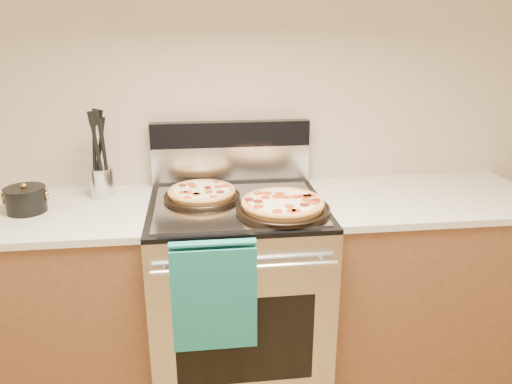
{
  "coord_description": "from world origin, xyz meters",
  "views": [
    {
      "loc": [
        -0.16,
        -0.38,
        1.68
      ],
      "look_at": [
        0.07,
        1.55,
        1.0
      ],
      "focal_mm": 35.0,
      "sensor_mm": 36.0,
      "label": 1
    }
  ],
  "objects": [
    {
      "name": "cabinet_left",
      "position": [
        -0.88,
        1.68,
        0.44
      ],
      "size": [
        1.0,
        0.62,
        0.88
      ],
      "primitive_type": "cube",
      "color": "brown",
      "rests_on": "ground"
    },
    {
      "name": "countertop_right",
      "position": [
        0.88,
        1.68,
        0.9
      ],
      "size": [
        1.02,
        0.64,
        0.03
      ],
      "primitive_type": "cube",
      "color": "beige",
      "rests_on": "cabinet_right"
    },
    {
      "name": "cabinet_right",
      "position": [
        0.88,
        1.68,
        0.44
      ],
      "size": [
        1.0,
        0.62,
        0.88
      ],
      "primitive_type": "cube",
      "color": "brown",
      "rests_on": "ground"
    },
    {
      "name": "backsplash_lower",
      "position": [
        0.0,
        1.96,
        1.01
      ],
      "size": [
        0.76,
        0.06,
        0.18
      ],
      "primitive_type": "cube",
      "color": "silver",
      "rests_on": "cooktop"
    },
    {
      "name": "pepperoni_pizza_front",
      "position": [
        0.18,
        1.52,
        0.95
      ],
      "size": [
        0.49,
        0.49,
        0.05
      ],
      "primitive_type": null,
      "rotation": [
        0.0,
        0.0,
        0.31
      ],
      "color": "#B37136",
      "rests_on": "foil_sheet"
    },
    {
      "name": "countertop_left",
      "position": [
        -0.88,
        1.68,
        0.9
      ],
      "size": [
        1.02,
        0.64,
        0.03
      ],
      "primitive_type": "cube",
      "color": "beige",
      "rests_on": "cabinet_left"
    },
    {
      "name": "oven_handle",
      "position": [
        0.0,
        1.27,
        0.8
      ],
      "size": [
        0.7,
        0.03,
        0.03
      ],
      "primitive_type": "cylinder",
      "rotation": [
        0.0,
        1.57,
        0.0
      ],
      "color": "silver",
      "rests_on": "range_body"
    },
    {
      "name": "utensil_crock",
      "position": [
        -0.6,
        1.84,
        0.98
      ],
      "size": [
        0.13,
        0.13,
        0.14
      ],
      "primitive_type": "cylinder",
      "rotation": [
        0.0,
        0.0,
        -0.2
      ],
      "color": "silver",
      "rests_on": "countertop_left"
    },
    {
      "name": "saucepan",
      "position": [
        -0.88,
        1.68,
        0.96
      ],
      "size": [
        0.18,
        0.18,
        0.1
      ],
      "primitive_type": "cylinder",
      "rotation": [
        0.0,
        0.0,
        0.15
      ],
      "color": "black",
      "rests_on": "countertop_left"
    },
    {
      "name": "pepperoni_pizza_back",
      "position": [
        -0.15,
        1.72,
        0.95
      ],
      "size": [
        0.41,
        0.41,
        0.04
      ],
      "primitive_type": null,
      "rotation": [
        0.0,
        0.0,
        -0.29
      ],
      "color": "#B37136",
      "rests_on": "foil_sheet"
    },
    {
      "name": "backsplash_upper",
      "position": [
        0.0,
        1.96,
        1.16
      ],
      "size": [
        0.76,
        0.06,
        0.12
      ],
      "primitive_type": "cube",
      "color": "black",
      "rests_on": "backsplash_lower"
    },
    {
      "name": "wall_back",
      "position": [
        0.0,
        2.0,
        1.35
      ],
      "size": [
        4.0,
        0.0,
        4.0
      ],
      "primitive_type": "plane",
      "rotation": [
        1.57,
        0.0,
        0.0
      ],
      "color": "tan",
      "rests_on": "ground"
    },
    {
      "name": "range_body",
      "position": [
        0.0,
        1.65,
        0.45
      ],
      "size": [
        0.76,
        0.68,
        0.9
      ],
      "primitive_type": "cube",
      "color": "#B7B7BC",
      "rests_on": "ground"
    },
    {
      "name": "oven_window",
      "position": [
        0.0,
        1.31,
        0.45
      ],
      "size": [
        0.56,
        0.01,
        0.4
      ],
      "primitive_type": "cube",
      "color": "black",
      "rests_on": "range_body"
    },
    {
      "name": "foil_sheet",
      "position": [
        0.0,
        1.62,
        0.92
      ],
      "size": [
        0.7,
        0.55,
        0.01
      ],
      "primitive_type": "cube",
      "color": "gray",
      "rests_on": "cooktop"
    },
    {
      "name": "dish_towel",
      "position": [
        -0.12,
        1.27,
        0.7
      ],
      "size": [
        0.32,
        0.05,
        0.42
      ],
      "primitive_type": null,
      "color": "#186B78",
      "rests_on": "oven_handle"
    },
    {
      "name": "cooktop",
      "position": [
        0.0,
        1.65,
        0.91
      ],
      "size": [
        0.76,
        0.68,
        0.02
      ],
      "primitive_type": "cube",
      "color": "black",
      "rests_on": "range_body"
    }
  ]
}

